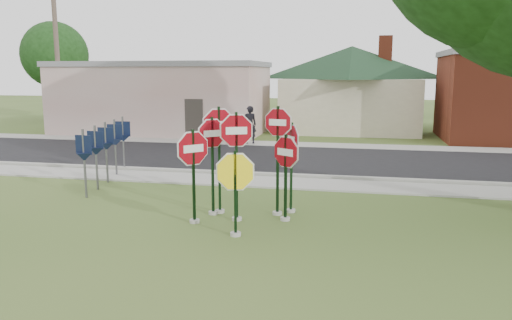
% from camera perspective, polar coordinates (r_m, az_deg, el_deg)
% --- Properties ---
extents(ground, '(120.00, 120.00, 0.00)m').
position_cam_1_polar(ground, '(11.18, -2.86, -8.73)').
color(ground, '#3A5520').
rests_on(ground, ground).
extents(sidewalk_near, '(60.00, 1.60, 0.06)m').
position_cam_1_polar(sidewalk_near, '(16.36, 2.08, -2.58)').
color(sidewalk_near, gray).
rests_on(sidewalk_near, ground).
extents(road, '(60.00, 7.00, 0.04)m').
position_cam_1_polar(road, '(20.72, 4.23, 0.05)').
color(road, black).
rests_on(road, ground).
extents(sidewalk_far, '(60.00, 1.60, 0.06)m').
position_cam_1_polar(sidewalk_far, '(24.94, 5.57, 1.73)').
color(sidewalk_far, gray).
rests_on(sidewalk_far, ground).
extents(curb, '(60.00, 0.20, 0.14)m').
position_cam_1_polar(curb, '(17.31, 2.65, -1.74)').
color(curb, gray).
rests_on(curb, ground).
extents(stop_sign_center, '(1.03, 0.43, 2.77)m').
position_cam_1_polar(stop_sign_center, '(11.96, -2.25, 1.16)').
color(stop_sign_center, '#9F9B94').
rests_on(stop_sign_center, ground).
extents(stop_sign_yellow, '(1.15, 0.28, 2.04)m').
position_cam_1_polar(stop_sign_yellow, '(10.90, -2.39, -2.69)').
color(stop_sign_yellow, '#9F9B94').
rests_on(stop_sign_yellow, ground).
extents(stop_sign_left, '(0.77, 0.86, 2.39)m').
position_cam_1_polar(stop_sign_left, '(11.90, -7.18, -0.34)').
color(stop_sign_left, '#9F9B94').
rests_on(stop_sign_left, ground).
extents(stop_sign_right, '(0.90, 0.59, 2.23)m').
position_cam_1_polar(stop_sign_right, '(12.03, 3.42, -0.76)').
color(stop_sign_right, '#9F9B94').
rests_on(stop_sign_right, ground).
extents(stop_sign_back_right, '(0.97, 0.25, 2.86)m').
position_cam_1_polar(stop_sign_back_right, '(12.45, 2.51, 1.63)').
color(stop_sign_back_right, '#9F9B94').
rests_on(stop_sign_back_right, ground).
extents(stop_sign_back_left, '(1.04, 0.50, 2.86)m').
position_cam_1_polar(stop_sign_back_left, '(12.64, -4.24, 1.95)').
color(stop_sign_back_left, '#9F9B94').
rests_on(stop_sign_back_left, ground).
extents(stop_sign_far_right, '(0.56, 0.90, 2.44)m').
position_cam_1_polar(stop_sign_far_right, '(12.74, 4.07, 0.54)').
color(stop_sign_far_right, '#9F9B94').
rests_on(stop_sign_far_right, ground).
extents(stop_sign_far_left, '(0.78, 0.68, 2.60)m').
position_cam_1_polar(stop_sign_far_left, '(12.54, -5.01, 0.86)').
color(stop_sign_far_left, '#9F9B94').
rests_on(stop_sign_far_left, ground).
extents(route_sign_row, '(1.43, 4.63, 2.00)m').
position_cam_1_polar(route_sign_row, '(16.99, -16.76, 1.57)').
color(route_sign_row, '#59595E').
rests_on(route_sign_row, ground).
extents(building_stucco, '(12.20, 6.20, 4.20)m').
position_cam_1_polar(building_stucco, '(30.60, -10.65, 7.12)').
color(building_stucco, beige).
rests_on(building_stucco, ground).
extents(building_house, '(11.60, 11.60, 6.20)m').
position_cam_1_polar(building_house, '(32.24, 10.86, 9.91)').
color(building_house, beige).
rests_on(building_house, ground).
extents(utility_pole_near, '(2.20, 0.26, 9.50)m').
position_cam_1_polar(utility_pole_near, '(30.47, -21.82, 11.88)').
color(utility_pole_near, '#4E3E34').
rests_on(utility_pole_near, ground).
extents(bg_tree_left, '(4.90, 4.90, 7.35)m').
position_cam_1_polar(bg_tree_left, '(41.11, -22.02, 11.06)').
color(bg_tree_left, '#311D15').
rests_on(bg_tree_left, ground).
extents(pedestrian, '(0.81, 0.69, 1.89)m').
position_cam_1_polar(pedestrian, '(25.00, -0.73, 4.06)').
color(pedestrian, black).
rests_on(pedestrian, sidewalk_far).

